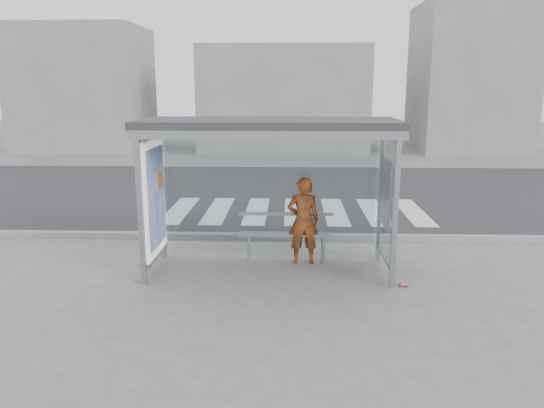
{
  "coord_description": "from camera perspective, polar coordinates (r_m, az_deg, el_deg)",
  "views": [
    {
      "loc": [
        0.37,
        -8.76,
        3.16
      ],
      "look_at": [
        0.05,
        0.2,
        1.15
      ],
      "focal_mm": 35.0,
      "sensor_mm": 36.0,
      "label": 1
    }
  ],
  "objects": [
    {
      "name": "building_center",
      "position": [
        26.77,
        1.29,
        11.22
      ],
      "size": [
        8.0,
        5.0,
        5.0
      ],
      "primitive_type": "cube",
      "color": "slate",
      "rests_on": "ground"
    },
    {
      "name": "bus_shelter",
      "position": [
        8.93,
        -2.74,
        5.05
      ],
      "size": [
        4.25,
        1.65,
        2.62
      ],
      "color": "gray",
      "rests_on": "ground"
    },
    {
      "name": "building_right",
      "position": [
        28.12,
        20.45,
        12.56
      ],
      "size": [
        5.0,
        5.0,
        7.0
      ],
      "primitive_type": "cube",
      "color": "slate",
      "rests_on": "ground"
    },
    {
      "name": "ground",
      "position": [
        9.32,
        -0.35,
        -7.19
      ],
      "size": [
        80.0,
        80.0,
        0.0
      ],
      "primitive_type": "plane",
      "color": "#626260",
      "rests_on": "ground"
    },
    {
      "name": "building_left",
      "position": [
        28.7,
        -19.53,
        11.61
      ],
      "size": [
        6.0,
        5.0,
        6.0
      ],
      "primitive_type": "cube",
      "color": "slate",
      "rests_on": "ground"
    },
    {
      "name": "road",
      "position": [
        16.08,
        0.7,
        1.31
      ],
      "size": [
        30.0,
        10.0,
        0.01
      ],
      "primitive_type": "cube",
      "color": "#2D2D30",
      "rests_on": "ground"
    },
    {
      "name": "bench",
      "position": [
        9.63,
        1.52,
        -3.23
      ],
      "size": [
        1.73,
        0.32,
        0.89
      ],
      "color": "gray",
      "rests_on": "ground"
    },
    {
      "name": "crosswalk",
      "position": [
        13.63,
        2.55,
        -0.78
      ],
      "size": [
        6.55,
        3.0,
        0.0
      ],
      "color": "silver",
      "rests_on": "ground"
    },
    {
      "name": "person",
      "position": [
        9.52,
        3.38,
        -1.79
      ],
      "size": [
        0.6,
        0.42,
        1.59
      ],
      "primitive_type": "imported",
      "rotation": [
        0.0,
        0.0,
        3.21
      ],
      "color": "#EC4416",
      "rests_on": "ground"
    },
    {
      "name": "curb",
      "position": [
        11.16,
        0.07,
        -3.5
      ],
      "size": [
        30.0,
        0.18,
        0.12
      ],
      "primitive_type": "cube",
      "color": "gray",
      "rests_on": "ground"
    },
    {
      "name": "soda_can",
      "position": [
        8.85,
        13.99,
        -8.43
      ],
      "size": [
        0.14,
        0.09,
        0.07
      ],
      "primitive_type": "cylinder",
      "rotation": [
        0.0,
        1.57,
        0.18
      ],
      "color": "#E6435E",
      "rests_on": "ground"
    }
  ]
}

